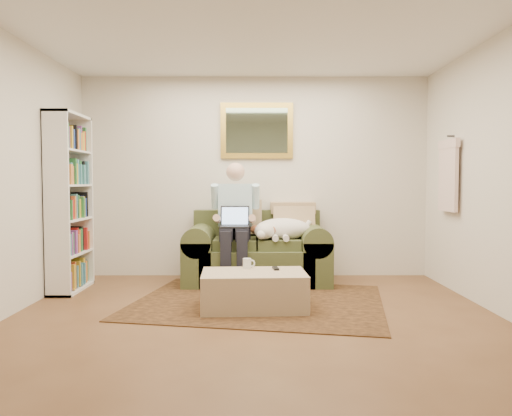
{
  "coord_description": "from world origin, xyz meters",
  "views": [
    {
      "loc": [
        -0.0,
        -4.04,
        1.22
      ],
      "look_at": [
        0.01,
        1.36,
        0.95
      ],
      "focal_mm": 35.0,
      "sensor_mm": 36.0,
      "label": 1
    }
  ],
  "objects_px": {
    "laptop": "(235,221)",
    "bookshelf": "(69,203)",
    "seated_man": "(235,224)",
    "sleeping_dog": "(283,229)",
    "sofa": "(257,258)",
    "coffee_mug": "(247,263)",
    "ottoman": "(254,291)"
  },
  "relations": [
    {
      "from": "sofa",
      "to": "sleeping_dog",
      "type": "xyz_separation_m",
      "value": [
        0.31,
        -0.09,
        0.37
      ]
    },
    {
      "from": "sofa",
      "to": "bookshelf",
      "type": "distance_m",
      "value": 2.28
    },
    {
      "from": "sofa",
      "to": "ottoman",
      "type": "xyz_separation_m",
      "value": [
        -0.04,
        -1.29,
        -0.12
      ]
    },
    {
      "from": "seated_man",
      "to": "ottoman",
      "type": "relative_size",
      "value": 1.47
    },
    {
      "from": "ottoman",
      "to": "bookshelf",
      "type": "distance_m",
      "value": 2.41
    },
    {
      "from": "sofa",
      "to": "sleeping_dog",
      "type": "height_order",
      "value": "sofa"
    },
    {
      "from": "coffee_mug",
      "to": "bookshelf",
      "type": "distance_m",
      "value": 2.21
    },
    {
      "from": "laptop",
      "to": "bookshelf",
      "type": "distance_m",
      "value": 1.89
    },
    {
      "from": "seated_man",
      "to": "laptop",
      "type": "relative_size",
      "value": 4.33
    },
    {
      "from": "seated_man",
      "to": "bookshelf",
      "type": "height_order",
      "value": "bookshelf"
    },
    {
      "from": "sofa",
      "to": "laptop",
      "type": "xyz_separation_m",
      "value": [
        -0.26,
        -0.23,
        0.47
      ]
    },
    {
      "from": "laptop",
      "to": "coffee_mug",
      "type": "height_order",
      "value": "laptop"
    },
    {
      "from": "ottoman",
      "to": "sleeping_dog",
      "type": "bearing_deg",
      "value": 73.87
    },
    {
      "from": "ottoman",
      "to": "bookshelf",
      "type": "xyz_separation_m",
      "value": [
        -2.09,
        0.87,
        0.82
      ]
    },
    {
      "from": "seated_man",
      "to": "ottoman",
      "type": "bearing_deg",
      "value": -78.7
    },
    {
      "from": "seated_man",
      "to": "sleeping_dog",
      "type": "bearing_deg",
      "value": 7.13
    },
    {
      "from": "seated_man",
      "to": "bookshelf",
      "type": "bearing_deg",
      "value": -171.92
    },
    {
      "from": "coffee_mug",
      "to": "sleeping_dog",
      "type": "bearing_deg",
      "value": 67.19
    },
    {
      "from": "bookshelf",
      "to": "sleeping_dog",
      "type": "bearing_deg",
      "value": 7.86
    },
    {
      "from": "ottoman",
      "to": "bookshelf",
      "type": "relative_size",
      "value": 0.5
    },
    {
      "from": "seated_man",
      "to": "sleeping_dog",
      "type": "xyz_separation_m",
      "value": [
        0.57,
        0.07,
        -0.07
      ]
    },
    {
      "from": "sofa",
      "to": "ottoman",
      "type": "relative_size",
      "value": 1.75
    },
    {
      "from": "sofa",
      "to": "laptop",
      "type": "relative_size",
      "value": 5.15
    },
    {
      "from": "sleeping_dog",
      "to": "ottoman",
      "type": "xyz_separation_m",
      "value": [
        -0.35,
        -1.2,
        -0.49
      ]
    },
    {
      "from": "seated_man",
      "to": "coffee_mug",
      "type": "xyz_separation_m",
      "value": [
        0.16,
        -0.92,
        -0.32
      ]
    },
    {
      "from": "sleeping_dog",
      "to": "coffee_mug",
      "type": "xyz_separation_m",
      "value": [
        -0.42,
        -0.99,
        -0.25
      ]
    },
    {
      "from": "sleeping_dog",
      "to": "bookshelf",
      "type": "bearing_deg",
      "value": -172.14
    },
    {
      "from": "sleeping_dog",
      "to": "coffee_mug",
      "type": "height_order",
      "value": "sleeping_dog"
    },
    {
      "from": "coffee_mug",
      "to": "bookshelf",
      "type": "bearing_deg",
      "value": 161.97
    },
    {
      "from": "laptop",
      "to": "sofa",
      "type": "bearing_deg",
      "value": 41.02
    },
    {
      "from": "sofa",
      "to": "laptop",
      "type": "distance_m",
      "value": 0.58
    },
    {
      "from": "sofa",
      "to": "bookshelf",
      "type": "xyz_separation_m",
      "value": [
        -2.13,
        -0.42,
        0.7
      ]
    }
  ]
}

